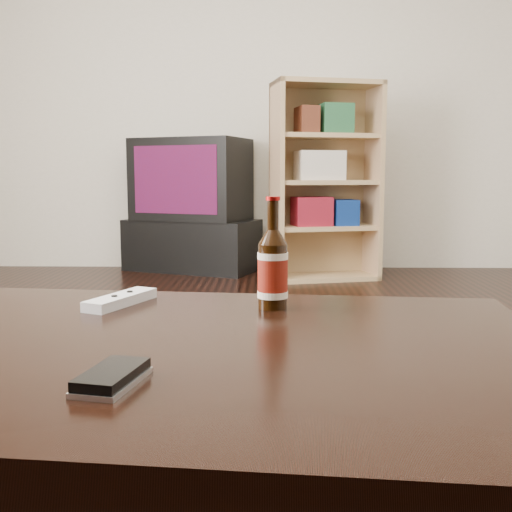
{
  "coord_description": "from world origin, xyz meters",
  "views": [
    {
      "loc": [
        0.14,
        -1.62,
        0.71
      ],
      "look_at": [
        0.12,
        -0.57,
        0.57
      ],
      "focal_mm": 42.0,
      "sensor_mm": 36.0,
      "label": 1
    }
  ],
  "objects_px": {
    "tv_stand": "(192,245)",
    "coffee_table": "(119,381)",
    "beer_bottle": "(273,269)",
    "bookshelf": "(323,178)",
    "remote": "(121,300)",
    "phone": "(112,378)",
    "tv": "(191,180)"
  },
  "relations": [
    {
      "from": "tv_stand",
      "to": "coffee_table",
      "type": "distance_m",
      "value": 3.65
    },
    {
      "from": "coffee_table",
      "to": "beer_bottle",
      "type": "bearing_deg",
      "value": 43.83
    },
    {
      "from": "tv_stand",
      "to": "bookshelf",
      "type": "height_order",
      "value": "bookshelf"
    },
    {
      "from": "beer_bottle",
      "to": "remote",
      "type": "relative_size",
      "value": 1.17
    },
    {
      "from": "phone",
      "to": "tv_stand",
      "type": "bearing_deg",
      "value": 107.87
    },
    {
      "from": "coffee_table",
      "to": "tv",
      "type": "bearing_deg",
      "value": 95.74
    },
    {
      "from": "bookshelf",
      "to": "beer_bottle",
      "type": "height_order",
      "value": "bookshelf"
    },
    {
      "from": "phone",
      "to": "bookshelf",
      "type": "bearing_deg",
      "value": 92.92
    },
    {
      "from": "tv",
      "to": "bookshelf",
      "type": "height_order",
      "value": "bookshelf"
    },
    {
      "from": "bookshelf",
      "to": "beer_bottle",
      "type": "relative_size",
      "value": 6.61
    },
    {
      "from": "tv_stand",
      "to": "remote",
      "type": "height_order",
      "value": "remote"
    },
    {
      "from": "bookshelf",
      "to": "remote",
      "type": "xyz_separation_m",
      "value": [
        -0.64,
        -3.04,
        -0.21
      ]
    },
    {
      "from": "tv_stand",
      "to": "coffee_table",
      "type": "height_order",
      "value": "coffee_table"
    },
    {
      "from": "beer_bottle",
      "to": "bookshelf",
      "type": "bearing_deg",
      "value": 83.36
    },
    {
      "from": "beer_bottle",
      "to": "tv",
      "type": "bearing_deg",
      "value": 99.84
    },
    {
      "from": "remote",
      "to": "tv",
      "type": "bearing_deg",
      "value": 118.44
    },
    {
      "from": "phone",
      "to": "remote",
      "type": "bearing_deg",
      "value": 114.5
    },
    {
      "from": "tv",
      "to": "coffee_table",
      "type": "distance_m",
      "value": 3.66
    },
    {
      "from": "remote",
      "to": "tv_stand",
      "type": "bearing_deg",
      "value": 118.43
    },
    {
      "from": "tv",
      "to": "coffee_table",
      "type": "relative_size",
      "value": 0.7
    },
    {
      "from": "beer_bottle",
      "to": "phone",
      "type": "height_order",
      "value": "beer_bottle"
    },
    {
      "from": "bookshelf",
      "to": "coffee_table",
      "type": "distance_m",
      "value": 3.34
    },
    {
      "from": "beer_bottle",
      "to": "remote",
      "type": "xyz_separation_m",
      "value": [
        -0.28,
        0.02,
        -0.06
      ]
    },
    {
      "from": "tv",
      "to": "phone",
      "type": "height_order",
      "value": "tv"
    },
    {
      "from": "bookshelf",
      "to": "coffee_table",
      "type": "relative_size",
      "value": 1.01
    },
    {
      "from": "tv_stand",
      "to": "phone",
      "type": "distance_m",
      "value": 3.85
    },
    {
      "from": "beer_bottle",
      "to": "coffee_table",
      "type": "bearing_deg",
      "value": -136.17
    },
    {
      "from": "beer_bottle",
      "to": "phone",
      "type": "bearing_deg",
      "value": -114.61
    },
    {
      "from": "tv",
      "to": "coffee_table",
      "type": "height_order",
      "value": "tv"
    },
    {
      "from": "tv_stand",
      "to": "tv",
      "type": "relative_size",
      "value": 1.04
    },
    {
      "from": "tv_stand",
      "to": "beer_bottle",
      "type": "height_order",
      "value": "beer_bottle"
    },
    {
      "from": "tv_stand",
      "to": "remote",
      "type": "relative_size",
      "value": 5.54
    }
  ]
}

